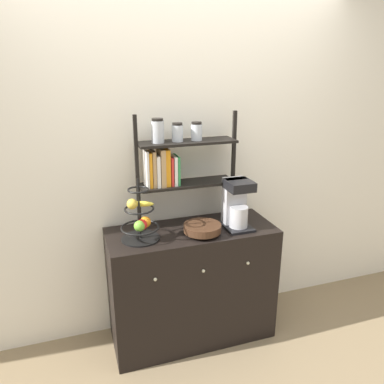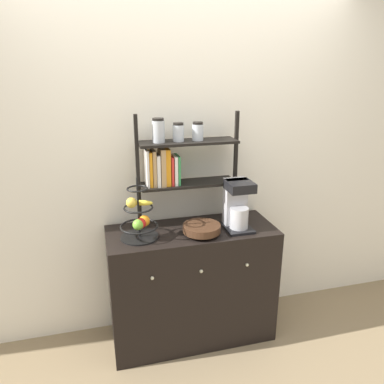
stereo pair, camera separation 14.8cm
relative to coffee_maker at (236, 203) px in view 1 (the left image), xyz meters
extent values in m
plane|color=#847051|center=(-0.32, -0.19, -1.06)|extent=(12.00, 12.00, 0.00)
cube|color=silver|center=(-0.32, 0.33, 0.24)|extent=(7.00, 0.05, 2.60)
cube|color=black|center=(-0.32, 0.05, -0.62)|extent=(1.19, 0.48, 0.88)
sphere|color=#B2AD8C|center=(-0.64, -0.20, -0.37)|extent=(0.02, 0.02, 0.02)
sphere|color=#B2AD8C|center=(-0.32, -0.20, -0.37)|extent=(0.02, 0.02, 0.02)
sphere|color=#B2AD8C|center=(0.01, -0.20, -0.37)|extent=(0.02, 0.02, 0.02)
cube|color=black|center=(0.00, -0.02, -0.17)|extent=(0.18, 0.23, 0.02)
cube|color=#B7B7BC|center=(0.00, 0.04, 0.01)|extent=(0.16, 0.09, 0.33)
cylinder|color=#B7B7BC|center=(0.00, -0.04, -0.08)|extent=(0.13, 0.13, 0.15)
cube|color=black|center=(0.00, -0.03, 0.14)|extent=(0.17, 0.19, 0.06)
cylinder|color=black|center=(-0.69, 0.01, -0.17)|extent=(0.26, 0.26, 0.01)
cylinder|color=black|center=(-0.69, 0.01, 0.04)|extent=(0.01, 0.01, 0.41)
torus|color=black|center=(-0.69, 0.01, -0.09)|extent=(0.25, 0.25, 0.01)
torus|color=black|center=(-0.69, 0.01, 0.04)|extent=(0.20, 0.20, 0.01)
torus|color=black|center=(-0.69, 0.01, 0.17)|extent=(0.14, 0.14, 0.01)
sphere|color=red|center=(-0.68, -0.03, -0.06)|extent=(0.07, 0.07, 0.07)
sphere|color=#6BAD33|center=(-0.70, -0.04, -0.06)|extent=(0.07, 0.07, 0.07)
sphere|color=orange|center=(-0.65, 0.00, -0.05)|extent=(0.08, 0.08, 0.08)
ellipsoid|color=yellow|center=(-0.66, 0.04, 0.06)|extent=(0.15, 0.09, 0.04)
sphere|color=gold|center=(-0.73, 0.02, 0.07)|extent=(0.07, 0.07, 0.07)
cylinder|color=#422819|center=(-0.27, -0.05, -0.17)|extent=(0.14, 0.14, 0.02)
cylinder|color=#422819|center=(-0.27, -0.05, -0.13)|extent=(0.26, 0.26, 0.05)
cube|color=black|center=(-0.66, 0.17, 0.22)|extent=(0.02, 0.02, 0.80)
cube|color=black|center=(0.04, 0.17, 0.22)|extent=(0.02, 0.02, 0.80)
cube|color=black|center=(-0.31, 0.17, 0.13)|extent=(0.68, 0.20, 0.02)
cube|color=black|center=(-0.31, 0.17, 0.42)|extent=(0.68, 0.20, 0.02)
cube|color=white|center=(-0.60, 0.17, 0.26)|extent=(0.02, 0.14, 0.25)
cube|color=orange|center=(-0.58, 0.17, 0.26)|extent=(0.02, 0.13, 0.24)
cube|color=tan|center=(-0.55, 0.17, 0.26)|extent=(0.02, 0.13, 0.25)
cube|color=white|center=(-0.53, 0.17, 0.24)|extent=(0.02, 0.15, 0.22)
cube|color=tan|center=(-0.50, 0.17, 0.26)|extent=(0.03, 0.16, 0.26)
cube|color=orange|center=(-0.46, 0.17, 0.26)|extent=(0.03, 0.14, 0.25)
cube|color=red|center=(-0.43, 0.17, 0.23)|extent=(0.02, 0.14, 0.20)
cube|color=white|center=(-0.41, 0.17, 0.24)|extent=(0.02, 0.15, 0.20)
cube|color=#2D8C47|center=(-0.39, 0.17, 0.24)|extent=(0.02, 0.14, 0.20)
cylinder|color=#ADB2B7|center=(-0.51, 0.17, 0.50)|extent=(0.08, 0.08, 0.14)
cylinder|color=black|center=(-0.51, 0.17, 0.58)|extent=(0.08, 0.08, 0.02)
cylinder|color=silver|center=(-0.38, 0.17, 0.49)|extent=(0.08, 0.08, 0.11)
cylinder|color=black|center=(-0.38, 0.17, 0.55)|extent=(0.07, 0.07, 0.02)
cylinder|color=silver|center=(-0.24, 0.17, 0.49)|extent=(0.08, 0.08, 0.11)
cylinder|color=black|center=(-0.24, 0.17, 0.55)|extent=(0.07, 0.07, 0.02)
camera|label=1|loc=(-1.08, -2.24, 0.91)|focal=35.00mm
camera|label=2|loc=(-0.94, -2.28, 0.91)|focal=35.00mm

